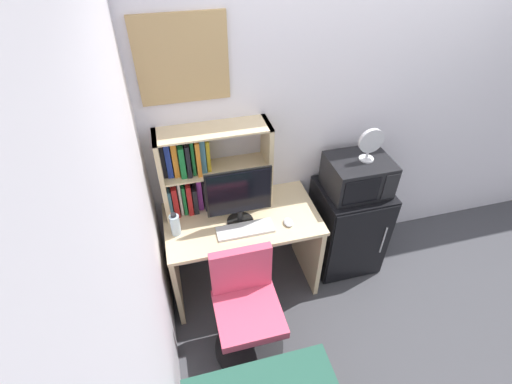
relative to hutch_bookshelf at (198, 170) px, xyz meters
The scene contains 13 objects.
wall_back 1.66m from the hutch_bookshelf, ahead, with size 6.40×0.04×2.60m, color silver.
wall_left 1.55m from the hutch_bookshelf, 104.13° to the right, with size 0.04×4.40×2.60m, color silver.
desk 0.67m from the hutch_bookshelf, 37.97° to the right, with size 1.14×0.63×0.76m.
hutch_bookshelf is the anchor object (origin of this frame).
monitor 0.36m from the hutch_bookshelf, 45.84° to the right, with size 0.46×0.19×0.46m.
keyboard 0.54m from the hutch_bookshelf, 53.19° to the right, with size 0.41×0.14×0.02m, color silver.
computer_mouse 0.75m from the hutch_bookshelf, 31.69° to the right, with size 0.07×0.10×0.03m, color silver.
water_bottle 0.42m from the hutch_bookshelf, 131.25° to the right, with size 0.07×0.07×0.19m.
mini_fridge 1.39m from the hutch_bookshelf, ahead, with size 0.55×0.52×0.81m.
microwave 1.22m from the hutch_bookshelf, ahead, with size 0.47×0.39×0.28m.
desk_fan 1.26m from the hutch_bookshelf, ahead, with size 0.19×0.11×0.26m.
desk_chair 1.06m from the hutch_bookshelf, 77.43° to the right, with size 0.51×0.51×0.86m.
wall_corkboard 0.76m from the hutch_bookshelf, 94.42° to the left, with size 0.56×0.02×0.54m, color tan.
Camera 1 is at (-1.38, -2.29, 2.67)m, focal length 26.10 mm.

